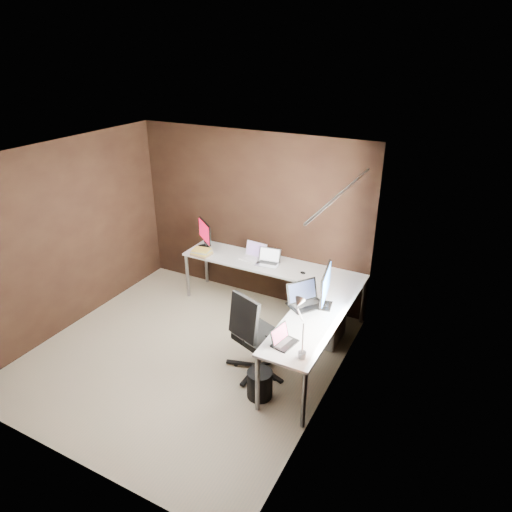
{
  "coord_description": "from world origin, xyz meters",
  "views": [
    {
      "loc": [
        2.95,
        -3.72,
        3.58
      ],
      "look_at": [
        0.52,
        0.95,
        1.09
      ],
      "focal_mm": 32.0,
      "sensor_mm": 36.0,
      "label": 1
    }
  ],
  "objects_px": {
    "drawer_pedestal": "(325,319)",
    "laptop_white": "(254,255)",
    "book_stack": "(201,252)",
    "monitor_left": "(205,233)",
    "monitor_right": "(325,286)",
    "desk_lamp": "(300,319)",
    "laptop_black_small": "(283,340)",
    "laptop_black_big": "(305,300)",
    "laptop_silver": "(268,261)",
    "wastebasket": "(260,384)",
    "office_chair": "(256,348)"
  },
  "relations": [
    {
      "from": "laptop_white",
      "to": "wastebasket",
      "type": "distance_m",
      "value": 2.11
    },
    {
      "from": "monitor_right",
      "to": "wastebasket",
      "type": "bearing_deg",
      "value": 149.6
    },
    {
      "from": "laptop_white",
      "to": "desk_lamp",
      "type": "distance_m",
      "value": 2.27
    },
    {
      "from": "drawer_pedestal",
      "to": "laptop_white",
      "type": "relative_size",
      "value": 1.68
    },
    {
      "from": "drawer_pedestal",
      "to": "office_chair",
      "type": "xyz_separation_m",
      "value": [
        -0.5,
        -0.99,
        0.01
      ]
    },
    {
      "from": "laptop_white",
      "to": "book_stack",
      "type": "xyz_separation_m",
      "value": [
        -0.75,
        -0.25,
        -0.01
      ]
    },
    {
      "from": "office_chair",
      "to": "laptop_black_big",
      "type": "bearing_deg",
      "value": 76.21
    },
    {
      "from": "laptop_white",
      "to": "laptop_silver",
      "type": "relative_size",
      "value": 1.03
    },
    {
      "from": "drawer_pedestal",
      "to": "desk_lamp",
      "type": "bearing_deg",
      "value": -83.12
    },
    {
      "from": "desk_lamp",
      "to": "monitor_right",
      "type": "bearing_deg",
      "value": 97.97
    },
    {
      "from": "laptop_white",
      "to": "office_chair",
      "type": "distance_m",
      "value": 1.65
    },
    {
      "from": "laptop_black_small",
      "to": "laptop_white",
      "type": "bearing_deg",
      "value": 46.95
    },
    {
      "from": "monitor_right",
      "to": "laptop_white",
      "type": "relative_size",
      "value": 1.63
    },
    {
      "from": "laptop_black_big",
      "to": "laptop_black_small",
      "type": "bearing_deg",
      "value": -138.16
    },
    {
      "from": "monitor_right",
      "to": "laptop_white",
      "type": "height_order",
      "value": "monitor_right"
    },
    {
      "from": "monitor_left",
      "to": "wastebasket",
      "type": "bearing_deg",
      "value": -5.16
    },
    {
      "from": "book_stack",
      "to": "desk_lamp",
      "type": "height_order",
      "value": "desk_lamp"
    },
    {
      "from": "monitor_right",
      "to": "desk_lamp",
      "type": "height_order",
      "value": "desk_lamp"
    },
    {
      "from": "monitor_left",
      "to": "laptop_silver",
      "type": "distance_m",
      "value": 1.11
    },
    {
      "from": "monitor_left",
      "to": "laptop_white",
      "type": "bearing_deg",
      "value": 38.72
    },
    {
      "from": "laptop_silver",
      "to": "office_chair",
      "type": "height_order",
      "value": "office_chair"
    },
    {
      "from": "laptop_silver",
      "to": "office_chair",
      "type": "distance_m",
      "value": 1.5
    },
    {
      "from": "laptop_white",
      "to": "wastebasket",
      "type": "height_order",
      "value": "laptop_white"
    },
    {
      "from": "desk_lamp",
      "to": "laptop_black_small",
      "type": "bearing_deg",
      "value": 166.53
    },
    {
      "from": "laptop_black_small",
      "to": "wastebasket",
      "type": "xyz_separation_m",
      "value": [
        -0.22,
        -0.09,
        -0.61
      ]
    },
    {
      "from": "monitor_right",
      "to": "monitor_left",
      "type": "bearing_deg",
      "value": 59.78
    },
    {
      "from": "laptop_white",
      "to": "book_stack",
      "type": "relative_size",
      "value": 1.25
    },
    {
      "from": "monitor_right",
      "to": "laptop_black_big",
      "type": "distance_m",
      "value": 0.32
    },
    {
      "from": "desk_lamp",
      "to": "book_stack",
      "type": "bearing_deg",
      "value": 149.17
    },
    {
      "from": "book_stack",
      "to": "desk_lamp",
      "type": "relative_size",
      "value": 0.46
    },
    {
      "from": "wastebasket",
      "to": "laptop_black_big",
      "type": "bearing_deg",
      "value": 82.01
    },
    {
      "from": "monitor_left",
      "to": "laptop_black_big",
      "type": "distance_m",
      "value": 2.14
    },
    {
      "from": "monitor_right",
      "to": "laptop_black_small",
      "type": "relative_size",
      "value": 1.92
    },
    {
      "from": "laptop_black_big",
      "to": "desk_lamp",
      "type": "bearing_deg",
      "value": -126.38
    },
    {
      "from": "laptop_white",
      "to": "book_stack",
      "type": "bearing_deg",
      "value": -157.03
    },
    {
      "from": "laptop_black_big",
      "to": "laptop_white",
      "type": "bearing_deg",
      "value": 88.64
    },
    {
      "from": "wastebasket",
      "to": "office_chair",
      "type": "bearing_deg",
      "value": 122.55
    },
    {
      "from": "office_chair",
      "to": "wastebasket",
      "type": "bearing_deg",
      "value": -37.48
    },
    {
      "from": "laptop_silver",
      "to": "monitor_left",
      "type": "bearing_deg",
      "value": 169.89
    },
    {
      "from": "drawer_pedestal",
      "to": "office_chair",
      "type": "relative_size",
      "value": 0.56
    },
    {
      "from": "monitor_left",
      "to": "desk_lamp",
      "type": "xyz_separation_m",
      "value": [
        2.26,
        -1.74,
        0.15
      ]
    },
    {
      "from": "laptop_black_small",
      "to": "office_chair",
      "type": "distance_m",
      "value": 0.71
    },
    {
      "from": "laptop_black_small",
      "to": "desk_lamp",
      "type": "distance_m",
      "value": 0.41
    },
    {
      "from": "laptop_black_small",
      "to": "wastebasket",
      "type": "height_order",
      "value": "laptop_black_small"
    },
    {
      "from": "laptop_black_big",
      "to": "laptop_silver",
      "type": "bearing_deg",
      "value": 83.3
    },
    {
      "from": "drawer_pedestal",
      "to": "laptop_white",
      "type": "xyz_separation_m",
      "value": [
        -1.25,
        0.4,
        0.48
      ]
    },
    {
      "from": "book_stack",
      "to": "monitor_left",
      "type": "bearing_deg",
      "value": 110.75
    },
    {
      "from": "monitor_left",
      "to": "book_stack",
      "type": "xyz_separation_m",
      "value": [
        0.09,
        -0.25,
        -0.19
      ]
    },
    {
      "from": "office_chair",
      "to": "laptop_black_small",
      "type": "bearing_deg",
      "value": -11.92
    },
    {
      "from": "laptop_black_big",
      "to": "book_stack",
      "type": "xyz_separation_m",
      "value": [
        -1.87,
        0.59,
        -0.02
      ]
    }
  ]
}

